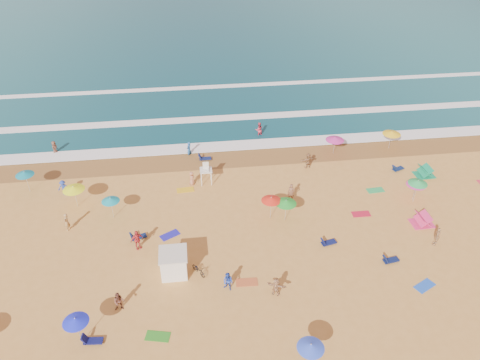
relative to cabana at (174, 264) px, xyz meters
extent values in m
plane|color=gold|center=(4.14, 4.18, -1.00)|extent=(220.00, 220.00, 0.00)
plane|color=olive|center=(4.14, 16.68, -0.99)|extent=(220.00, 220.00, 0.00)
cube|color=white|center=(4.14, 19.18, -0.90)|extent=(200.00, 2.20, 0.05)
cube|color=white|center=(4.14, 26.18, -0.90)|extent=(200.00, 1.60, 0.05)
cube|color=white|center=(4.14, 36.18, -0.90)|extent=(200.00, 1.20, 0.05)
cube|color=white|center=(0.00, 0.00, 0.00)|extent=(2.00, 2.00, 2.00)
cube|color=silver|center=(0.00, 0.00, 1.06)|extent=(2.20, 2.20, 0.12)
imported|color=black|center=(1.90, -0.30, -0.58)|extent=(1.34, 1.62, 0.83)
cone|color=teal|center=(-14.21, 12.89, 1.17)|extent=(1.76, 1.76, 0.35)
cone|color=#EDFF1A|center=(-9.12, 9.89, 1.11)|extent=(2.02, 2.02, 0.35)
cone|color=#FD38A1|center=(23.00, 7.01, 0.90)|extent=(1.86, 1.86, 0.35)
cone|color=green|center=(22.91, 6.65, 1.31)|extent=(1.80, 1.80, 0.35)
cone|color=blue|center=(8.58, -9.44, 1.10)|extent=(1.77, 1.77, 0.35)
cone|color=#D12E96|center=(17.79, 16.28, 0.90)|extent=(2.03, 2.03, 0.35)
cone|color=#1B26E8|center=(-6.38, -5.74, 1.29)|extent=(1.75, 1.75, 0.35)
cone|color=green|center=(10.07, 5.45, 1.08)|extent=(1.88, 1.88, 0.35)
cone|color=teal|center=(-5.55, 7.78, 1.03)|extent=(1.63, 1.63, 0.35)
cone|color=red|center=(8.79, 5.89, 1.20)|extent=(1.77, 1.77, 0.35)
cone|color=yellow|center=(24.42, 16.60, 1.02)|extent=(2.02, 2.02, 0.35)
cube|color=#101353|center=(-5.57, -5.89, -0.83)|extent=(1.34, 0.67, 0.34)
cube|color=#0F1D4B|center=(-3.06, 4.52, -0.83)|extent=(1.41, 0.92, 0.34)
cube|color=#0F1B4D|center=(17.63, -0.91, -0.83)|extent=(1.37, 0.76, 0.34)
cube|color=#101750|center=(13.15, 1.79, -0.83)|extent=(1.39, 0.83, 0.34)
cube|color=navy|center=(23.67, 12.13, -0.83)|extent=(1.42, 1.01, 0.34)
cube|color=#101C53|center=(3.46, 16.68, -0.83)|extent=(1.31, 0.57, 0.34)
cube|color=#221DB7|center=(-0.40, 4.61, -0.98)|extent=(1.90, 1.58, 0.03)
cube|color=#2F8A22|center=(-1.23, -5.93, -0.98)|extent=(1.85, 1.23, 0.03)
cube|color=gold|center=(1.13, 11.25, -0.98)|extent=(1.76, 0.99, 0.03)
cube|color=#C0592D|center=(5.58, -1.72, -0.98)|extent=(1.74, 0.93, 0.03)
cube|color=red|center=(17.29, 5.41, -0.98)|extent=(1.71, 0.89, 0.03)
cube|color=blue|center=(19.23, -3.77, -0.98)|extent=(1.91, 1.53, 0.03)
cube|color=green|center=(19.97, 8.88, -0.98)|extent=(1.75, 0.97, 0.03)
imported|color=tan|center=(-9.38, 6.47, -0.12)|extent=(0.58, 0.73, 1.76)
imported|color=blue|center=(4.07, -2.23, -0.17)|extent=(1.02, 0.99, 1.66)
imported|color=#A1734A|center=(14.24, 13.82, -0.15)|extent=(1.66, 0.91, 1.70)
imported|color=#B87354|center=(1.84, 12.16, -0.25)|extent=(0.71, 0.85, 1.50)
imported|color=brown|center=(-13.17, 20.26, -0.41)|extent=(0.69, 0.91, 1.68)
imported|color=brown|center=(11.22, 8.34, -0.09)|extent=(0.79, 0.68, 1.82)
imported|color=brown|center=(-3.99, -3.18, -0.19)|extent=(0.80, 0.63, 1.63)
imported|color=tan|center=(22.20, 0.65, -0.10)|extent=(0.99, 1.09, 1.79)
imported|color=tan|center=(7.60, -3.19, -0.19)|extent=(1.57, 1.04, 1.62)
imported|color=#E13850|center=(10.16, 21.50, -0.31)|extent=(0.98, 0.80, 1.87)
imported|color=red|center=(-3.06, 3.26, -0.06)|extent=(1.19, 0.90, 1.88)
imported|color=#243FA9|center=(-10.67, 12.01, -0.21)|extent=(1.08, 0.69, 1.59)
imported|color=#2664B1|center=(1.74, 18.01, -0.33)|extent=(0.75, 0.80, 1.84)
camera|label=1|loc=(1.95, -26.95, 26.37)|focal=35.00mm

